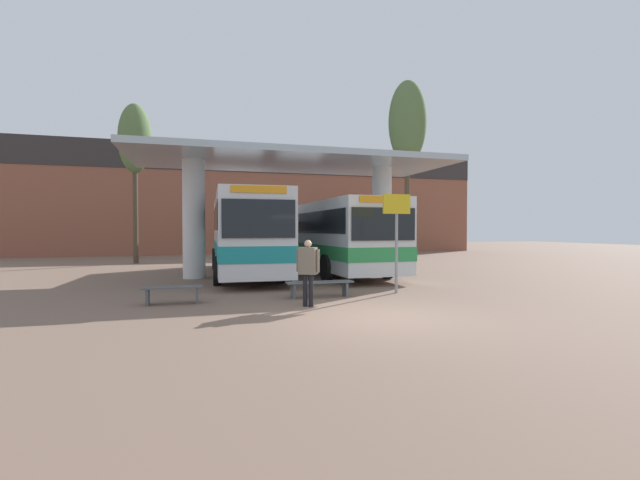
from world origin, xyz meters
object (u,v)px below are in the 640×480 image
at_px(poplar_tree_behind_right, 407,124).
at_px(transit_bus_left_bay, 245,232).
at_px(waiting_bench_mid_platform, 320,285).
at_px(pedestrian_waiting, 308,266).
at_px(parked_car_street, 367,242).
at_px(poplar_tree_behind_left, 135,141).
at_px(waiting_bench_near_pillar, 173,291).
at_px(info_sign_platform, 397,223).
at_px(transit_bus_center_bay, 327,234).

bearing_deg(poplar_tree_behind_right, transit_bus_left_bay, -150.79).
distance_m(waiting_bench_mid_platform, pedestrian_waiting, 1.65).
bearing_deg(parked_car_street, waiting_bench_mid_platform, -114.32).
distance_m(waiting_bench_mid_platform, poplar_tree_behind_left, 17.67).
relative_size(waiting_bench_near_pillar, info_sign_platform, 0.50).
relative_size(pedestrian_waiting, parked_car_street, 0.36).
relative_size(waiting_bench_near_pillar, waiting_bench_mid_platform, 0.79).
distance_m(pedestrian_waiting, poplar_tree_behind_left, 18.34).
bearing_deg(pedestrian_waiting, poplar_tree_behind_right, 89.22).
xyz_separation_m(waiting_bench_near_pillar, poplar_tree_behind_right, (13.47, 12.88, 8.31)).
bearing_deg(transit_bus_left_bay, waiting_bench_mid_platform, 103.09).
height_order(transit_bus_left_bay, poplar_tree_behind_left, poplar_tree_behind_left).
relative_size(transit_bus_center_bay, waiting_bench_near_pillar, 7.86).
distance_m(pedestrian_waiting, poplar_tree_behind_right, 19.06).
distance_m(transit_bus_left_bay, transit_bus_center_bay, 3.97).
height_order(transit_bus_left_bay, pedestrian_waiting, transit_bus_left_bay).
bearing_deg(transit_bus_left_bay, info_sign_platform, 121.95).
relative_size(transit_bus_center_bay, poplar_tree_behind_right, 1.06).
height_order(waiting_bench_near_pillar, info_sign_platform, info_sign_platform).
relative_size(transit_bus_center_bay, poplar_tree_behind_left, 1.31).
height_order(waiting_bench_near_pillar, waiting_bench_mid_platform, same).
distance_m(poplar_tree_behind_left, poplar_tree_behind_right, 16.48).
bearing_deg(poplar_tree_behind_right, transit_bus_center_bay, -142.21).
distance_m(info_sign_platform, poplar_tree_behind_right, 15.87).
bearing_deg(poplar_tree_behind_left, transit_bus_center_bay, -38.38).
bearing_deg(transit_bus_center_bay, parked_car_street, -122.47).
xyz_separation_m(transit_bus_center_bay, waiting_bench_mid_platform, (-2.51, -7.48, -1.39)).
bearing_deg(waiting_bench_near_pillar, transit_bus_center_bay, 48.95).
bearing_deg(poplar_tree_behind_right, waiting_bench_near_pillar, -136.29).
relative_size(info_sign_platform, poplar_tree_behind_right, 0.27).
distance_m(pedestrian_waiting, parked_car_street, 22.00).
distance_m(transit_bus_center_bay, waiting_bench_near_pillar, 10.02).
height_order(poplar_tree_behind_left, poplar_tree_behind_right, poplar_tree_behind_right).
relative_size(waiting_bench_mid_platform, info_sign_platform, 0.64).
relative_size(transit_bus_left_bay, poplar_tree_behind_left, 1.18).
bearing_deg(waiting_bench_mid_platform, poplar_tree_behind_left, 114.62).
xyz_separation_m(info_sign_platform, poplar_tree_behind_left, (-9.31, 14.69, 4.88)).
bearing_deg(parked_car_street, waiting_bench_near_pillar, -123.51).
bearing_deg(parked_car_street, pedestrian_waiting, -114.40).
bearing_deg(transit_bus_left_bay, pedestrian_waiting, 96.45).
height_order(waiting_bench_near_pillar, pedestrian_waiting, pedestrian_waiting).
xyz_separation_m(transit_bus_center_bay, pedestrian_waiting, (-3.20, -8.82, -0.71)).
height_order(transit_bus_center_bay, waiting_bench_mid_platform, transit_bus_center_bay).
bearing_deg(waiting_bench_near_pillar, poplar_tree_behind_right, 43.71).
distance_m(waiting_bench_near_pillar, pedestrian_waiting, 3.64).
bearing_deg(transit_bus_center_bay, poplar_tree_behind_right, -143.98).
xyz_separation_m(waiting_bench_near_pillar, waiting_bench_mid_platform, (4.01, -0.00, 0.01)).
bearing_deg(info_sign_platform, parked_car_street, 70.40).
bearing_deg(waiting_bench_near_pillar, poplar_tree_behind_left, 100.69).
xyz_separation_m(transit_bus_left_bay, parked_car_street, (10.39, 11.60, -0.82)).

